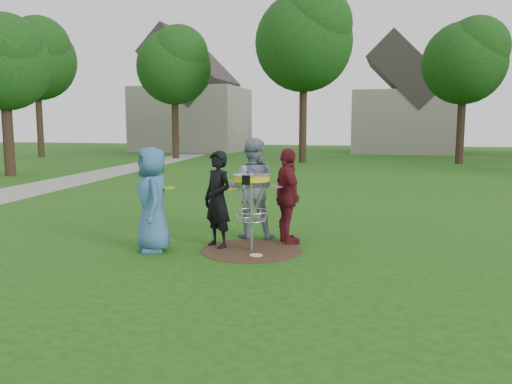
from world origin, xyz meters
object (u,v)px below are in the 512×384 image
(player_blue, at_px, (153,200))
(player_black, at_px, (218,199))
(player_maroon, at_px, (288,196))
(player_grey, at_px, (252,188))
(disc_golf_basket, at_px, (251,193))

(player_blue, xyz_separation_m, player_black, (0.99, 0.58, -0.04))
(player_blue, relative_size, player_maroon, 1.03)
(player_blue, bearing_deg, player_grey, 102.87)
(disc_golf_basket, bearing_deg, player_black, 173.07)
(player_blue, height_order, disc_golf_basket, player_blue)
(player_black, distance_m, player_grey, 1.00)
(player_black, height_order, player_grey, player_grey)
(player_maroon, height_order, disc_golf_basket, player_maroon)
(player_grey, distance_m, disc_golf_basket, 1.04)
(player_black, distance_m, player_maroon, 1.31)
(player_blue, bearing_deg, player_maroon, 84.54)
(player_maroon, xyz_separation_m, disc_golf_basket, (-0.50, -0.71, 0.13))
(player_grey, bearing_deg, player_black, 59.90)
(player_blue, distance_m, disc_golf_basket, 1.72)
(player_blue, distance_m, player_black, 1.15)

